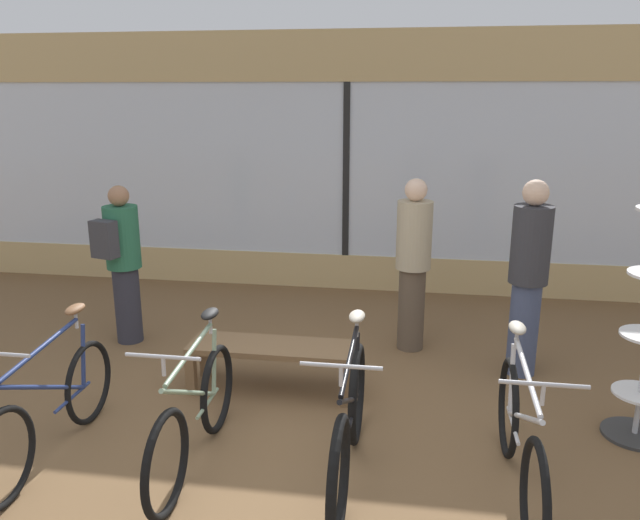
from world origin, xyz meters
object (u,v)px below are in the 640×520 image
at_px(display_bench, 272,352).
at_px(customer_near_rack, 528,275).
at_px(customer_by_window, 413,262).
at_px(bicycle_far_right, 520,441).
at_px(customer_mid_floor, 123,260).
at_px(bicycle_far_left, 51,409).
at_px(bicycle_left, 195,416).
at_px(bicycle_right, 349,426).

distance_m(display_bench, customer_near_rack, 2.34).
xyz_separation_m(display_bench, customer_by_window, (1.16, 1.10, 0.55)).
bearing_deg(bicycle_far_right, customer_by_window, 107.11).
height_order(bicycle_far_right, display_bench, bicycle_far_right).
height_order(bicycle_far_right, customer_mid_floor, customer_mid_floor).
height_order(customer_by_window, customer_mid_floor, customer_by_window).
bearing_deg(customer_by_window, bicycle_far_left, -136.29).
xyz_separation_m(bicycle_far_left, customer_by_window, (2.44, 2.33, 0.53)).
distance_m(bicycle_far_right, display_bench, 2.21).
xyz_separation_m(bicycle_left, bicycle_right, (1.05, -0.01, 0.02)).
bearing_deg(display_bench, bicycle_far_right, -32.50).
distance_m(bicycle_right, customer_near_rack, 2.37).
height_order(bicycle_right, customer_near_rack, customer_near_rack).
distance_m(bicycle_far_left, customer_mid_floor, 2.15).
bearing_deg(customer_near_rack, customer_mid_floor, 177.83).
distance_m(bicycle_left, bicycle_right, 1.05).
bearing_deg(bicycle_left, bicycle_right, -0.61).
relative_size(bicycle_right, customer_mid_floor, 1.10).
height_order(bicycle_far_left, display_bench, bicycle_far_left).
xyz_separation_m(bicycle_right, customer_near_rack, (1.37, 1.86, 0.54)).
bearing_deg(display_bench, customer_near_rack, 17.37).
relative_size(display_bench, customer_near_rack, 0.79).
bearing_deg(bicycle_right, customer_near_rack, 53.57).
relative_size(bicycle_far_right, customer_mid_floor, 1.09).
distance_m(customer_by_window, customer_mid_floor, 2.88).
height_order(bicycle_far_left, bicycle_left, bicycle_left).
xyz_separation_m(customer_by_window, customer_mid_floor, (-2.86, -0.28, -0.03)).
distance_m(bicycle_far_right, customer_near_rack, 1.97).
bearing_deg(bicycle_left, customer_mid_floor, 125.99).
bearing_deg(bicycle_right, bicycle_far_left, -178.74).
distance_m(bicycle_left, bicycle_far_right, 2.12).
xyz_separation_m(bicycle_far_right, customer_by_window, (-0.71, 2.29, 0.51)).
relative_size(bicycle_far_left, customer_near_rack, 0.95).
distance_m(bicycle_left, customer_mid_floor, 2.51).
distance_m(bicycle_far_right, customer_mid_floor, 4.13).
bearing_deg(customer_near_rack, bicycle_far_left, -151.07).
bearing_deg(customer_near_rack, display_bench, -162.63).
relative_size(bicycle_right, customer_near_rack, 1.00).
relative_size(customer_near_rack, customer_by_window, 1.04).
bearing_deg(bicycle_far_left, display_bench, 43.82).
xyz_separation_m(bicycle_far_right, customer_mid_floor, (-3.57, 2.01, 0.48)).
bearing_deg(customer_mid_floor, bicycle_far_left, -78.22).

